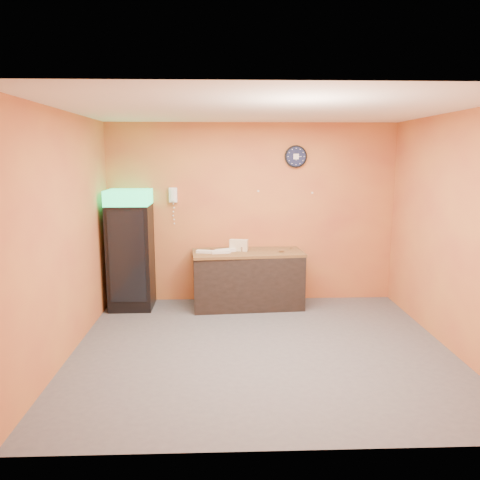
{
  "coord_description": "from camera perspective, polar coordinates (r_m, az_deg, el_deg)",
  "views": [
    {
      "loc": [
        -0.46,
        -5.32,
        2.29
      ],
      "look_at": [
        -0.24,
        0.6,
        1.22
      ],
      "focal_mm": 35.0,
      "sensor_mm": 36.0,
      "label": 1
    }
  ],
  "objects": [
    {
      "name": "wall_clock",
      "position": [
        7.38,
        6.82,
        10.07
      ],
      "size": [
        0.34,
        0.06,
        0.34
      ],
      "color": "black",
      "rests_on": "back_wall"
    },
    {
      "name": "butcher_paper",
      "position": [
        7.11,
        0.94,
        -1.54
      ],
      "size": [
        1.73,
        0.89,
        0.04
      ],
      "primitive_type": "cube",
      "rotation": [
        0.0,
        0.0,
        0.09
      ],
      "color": "brown",
      "rests_on": "prep_counter"
    },
    {
      "name": "beverage_cooler",
      "position": [
        7.2,
        -13.22,
        -1.37
      ],
      "size": [
        0.64,
        0.65,
        1.8
      ],
      "rotation": [
        0.0,
        0.0,
        0.01
      ],
      "color": "black",
      "rests_on": "floor"
    },
    {
      "name": "wall_phone",
      "position": [
        7.33,
        -8.15,
        5.45
      ],
      "size": [
        0.12,
        0.11,
        0.23
      ],
      "color": "white",
      "rests_on": "back_wall"
    },
    {
      "name": "wrapped_sandwich_right",
      "position": [
        7.06,
        -1.79,
        -1.28
      ],
      "size": [
        0.32,
        0.23,
        0.04
      ],
      "primitive_type": "cube",
      "rotation": [
        0.0,
        0.0,
        0.44
      ],
      "color": "silver",
      "rests_on": "butcher_paper"
    },
    {
      "name": "back_wall",
      "position": [
        7.39,
        1.45,
        3.27
      ],
      "size": [
        4.5,
        0.02,
        2.8
      ],
      "primitive_type": "cube",
      "color": "#CF833A",
      "rests_on": "floor"
    },
    {
      "name": "kitchen_tool",
      "position": [
        7.11,
        0.25,
        -1.09
      ],
      "size": [
        0.07,
        0.07,
        0.07
      ],
      "primitive_type": "cylinder",
      "color": "silver",
      "rests_on": "butcher_paper"
    },
    {
      "name": "sub_roll_stack",
      "position": [
        7.13,
        -0.15,
        -0.63
      ],
      "size": [
        0.29,
        0.16,
        0.17
      ],
      "rotation": [
        0.0,
        0.0,
        -0.23
      ],
      "color": "beige",
      "rests_on": "butcher_paper"
    },
    {
      "name": "prep_counter",
      "position": [
        7.21,
        0.93,
        -4.9
      ],
      "size": [
        1.7,
        0.85,
        0.82
      ],
      "primitive_type": "cube",
      "rotation": [
        0.0,
        0.0,
        0.07
      ],
      "color": "black",
      "rests_on": "floor"
    },
    {
      "name": "floor",
      "position": [
        5.81,
        2.64,
        -13.04
      ],
      "size": [
        4.5,
        4.5,
        0.0
      ],
      "primitive_type": "plane",
      "color": "#47474C",
      "rests_on": "ground"
    },
    {
      "name": "wrapped_sandwich_mid",
      "position": [
        6.97,
        -2.36,
        -1.44
      ],
      "size": [
        0.3,
        0.16,
        0.04
      ],
      "primitive_type": "cube",
      "rotation": [
        0.0,
        0.0,
        0.2
      ],
      "color": "silver",
      "rests_on": "butcher_paper"
    },
    {
      "name": "ceiling",
      "position": [
        5.36,
        2.9,
        15.64
      ],
      "size": [
        4.5,
        4.0,
        0.02
      ],
      "primitive_type": "cube",
      "color": "white",
      "rests_on": "back_wall"
    },
    {
      "name": "wrapped_sandwich_left",
      "position": [
        7.01,
        -4.29,
        -1.42
      ],
      "size": [
        0.27,
        0.16,
        0.04
      ],
      "primitive_type": "cube",
      "rotation": [
        0.0,
        0.0,
        -0.24
      ],
      "color": "silver",
      "rests_on": "butcher_paper"
    },
    {
      "name": "right_wall",
      "position": [
        6.03,
        24.58,
        0.78
      ],
      "size": [
        0.02,
        4.0,
        2.8
      ],
      "primitive_type": "cube",
      "color": "#CF833A",
      "rests_on": "floor"
    },
    {
      "name": "left_wall",
      "position": [
        5.68,
        -20.48,
        0.53
      ],
      "size": [
        0.02,
        4.0,
        2.8
      ],
      "primitive_type": "cube",
      "color": "#CF833A",
      "rests_on": "floor"
    }
  ]
}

